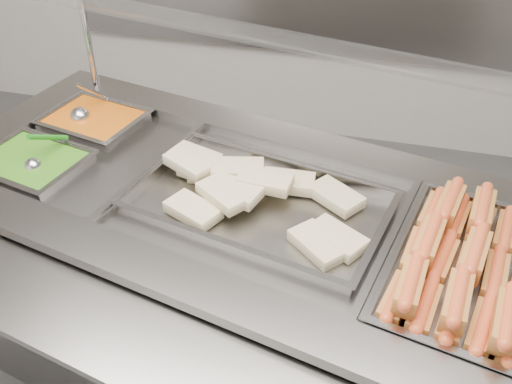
% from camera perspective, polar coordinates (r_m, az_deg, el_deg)
% --- Properties ---
extents(steam_counter, '(2.22, 1.35, 0.99)m').
position_cam_1_polar(steam_counter, '(2.09, -1.36, -11.00)').
color(steam_counter, slate).
rests_on(steam_counter, ground).
extents(tray_rail, '(1.99, 0.82, 0.06)m').
position_cam_1_polar(tray_rail, '(1.47, -12.39, -13.77)').
color(tray_rail, gray).
rests_on(tray_rail, steam_counter).
extents(sneeze_guard, '(1.84, 0.72, 0.48)m').
position_cam_1_polar(sneeze_guard, '(1.74, 2.06, 14.75)').
color(sneeze_guard, silver).
rests_on(sneeze_guard, steam_counter).
extents(pan_hotdogs, '(0.50, 0.67, 0.11)m').
position_cam_1_polar(pan_hotdogs, '(1.65, 20.14, -8.02)').
color(pan_hotdogs, '#979494').
rests_on(pan_hotdogs, steam_counter).
extents(pan_wraps, '(0.83, 0.60, 0.08)m').
position_cam_1_polar(pan_wraps, '(1.75, 0.32, -1.51)').
color(pan_wraps, '#979494').
rests_on(pan_wraps, steam_counter).
extents(pan_beans, '(0.38, 0.33, 0.11)m').
position_cam_1_polar(pan_beans, '(2.25, -15.74, 6.15)').
color(pan_beans, '#979494').
rests_on(pan_beans, steam_counter).
extents(pan_peas, '(0.38, 0.33, 0.11)m').
position_cam_1_polar(pan_peas, '(2.07, -21.33, 1.94)').
color(pan_peas, '#979494').
rests_on(pan_peas, steam_counter).
extents(hotdogs_in_buns, '(0.41, 0.62, 0.13)m').
position_cam_1_polar(hotdogs_in_buns, '(1.60, 19.83, -6.94)').
color(hotdogs_in_buns, brown).
rests_on(hotdogs_in_buns, pan_hotdogs).
extents(tortilla_wraps, '(0.70, 0.44, 0.08)m').
position_cam_1_polar(tortilla_wraps, '(1.77, -0.86, 0.41)').
color(tortilla_wraps, tan).
rests_on(tortilla_wraps, pan_wraps).
extents(ladle, '(0.08, 0.20, 0.17)m').
position_cam_1_polar(ladle, '(2.24, -17.08, 7.34)').
color(ladle, silver).
rests_on(ladle, pan_beans).
extents(serving_spoon, '(0.08, 0.20, 0.15)m').
position_cam_1_polar(serving_spoon, '(2.02, -21.12, 2.89)').
color(serving_spoon, silver).
rests_on(serving_spoon, pan_peas).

